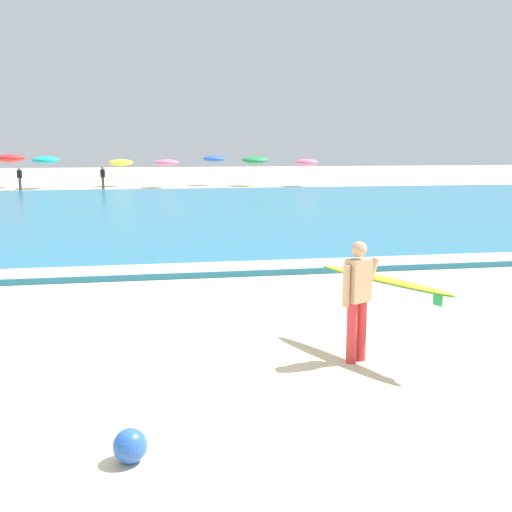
{
  "coord_description": "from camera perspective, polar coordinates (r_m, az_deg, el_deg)",
  "views": [
    {
      "loc": [
        0.22,
        -7.57,
        3.02
      ],
      "look_at": [
        2.03,
        2.64,
        1.1
      ],
      "focal_mm": 41.87,
      "sensor_mm": 36.0,
      "label": 1
    }
  ],
  "objects": [
    {
      "name": "surfer_with_board",
      "position": [
        8.6,
        10.73,
        -3.1
      ],
      "size": [
        1.39,
        2.36,
        1.73
      ],
      "color": "red",
      "rests_on": "ground"
    },
    {
      "name": "beachgoer_near_row_mid",
      "position": [
        44.52,
        -21.64,
        6.95
      ],
      "size": [
        0.32,
        0.2,
        1.58
      ],
      "color": "#383842",
      "rests_on": "ground"
    },
    {
      "name": "beach_umbrella_6",
      "position": [
        46.04,
        -0.06,
        9.15
      ],
      "size": [
        2.02,
        2.05,
        2.3
      ],
      "color": "beige",
      "rests_on": "ground"
    },
    {
      "name": "beach_umbrella_2",
      "position": [
        45.59,
        -19.46,
        8.65
      ],
      "size": [
        1.9,
        1.93,
        2.35
      ],
      "color": "beige",
      "rests_on": "ground"
    },
    {
      "name": "beachgoer_near_row_left",
      "position": [
        43.81,
        -14.43,
        7.31
      ],
      "size": [
        0.32,
        0.2,
        1.58
      ],
      "color": "#383842",
      "rests_on": "ground"
    },
    {
      "name": "ground_plane",
      "position": [
        8.15,
        -11.08,
        -11.46
      ],
      "size": [
        160.0,
        160.0,
        0.0
      ],
      "primitive_type": "plane",
      "color": "beige"
    },
    {
      "name": "beach_umbrella_7",
      "position": [
        45.89,
        4.86,
        8.91
      ],
      "size": [
        1.71,
        1.73,
        2.07
      ],
      "color": "beige",
      "rests_on": "ground"
    },
    {
      "name": "beach_ball",
      "position": [
        6.16,
        -11.94,
        -17.31
      ],
      "size": [
        0.34,
        0.34,
        0.34
      ],
      "primitive_type": "sphere",
      "color": "blue",
      "rests_on": "ground"
    },
    {
      "name": "surf_foam",
      "position": [
        14.36,
        -10.7,
        -1.25
      ],
      "size": [
        120.0,
        1.14,
        0.01
      ],
      "primitive_type": "cube",
      "color": "white",
      "rests_on": "sea"
    },
    {
      "name": "beach_umbrella_3",
      "position": [
        46.78,
        -12.79,
        8.7
      ],
      "size": [
        1.83,
        1.86,
        2.08
      ],
      "color": "beige",
      "rests_on": "ground"
    },
    {
      "name": "sea",
      "position": [
        27.62,
        -10.44,
        4.18
      ],
      "size": [
        120.0,
        28.0,
        0.14
      ],
      "primitive_type": "cube",
      "color": "teal",
      "rests_on": "ground"
    },
    {
      "name": "beach_umbrella_5",
      "position": [
        46.56,
        -3.99,
        9.26
      ],
      "size": [
        1.77,
        1.79,
        2.33
      ],
      "color": "beige",
      "rests_on": "ground"
    },
    {
      "name": "beach_umbrella_1",
      "position": [
        47.4,
        -22.48,
        8.63
      ],
      "size": [
        2.13,
        2.15,
        2.47
      ],
      "color": "beige",
      "rests_on": "ground"
    },
    {
      "name": "beach_umbrella_4",
      "position": [
        44.6,
        -8.5,
        8.82
      ],
      "size": [
        1.81,
        1.81,
        2.05
      ],
      "color": "beige",
      "rests_on": "ground"
    }
  ]
}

